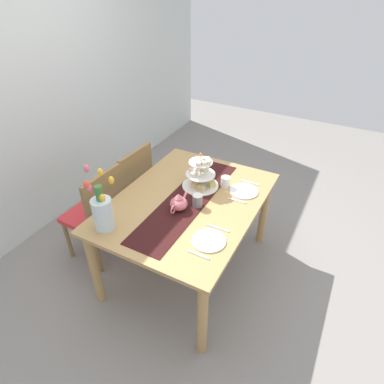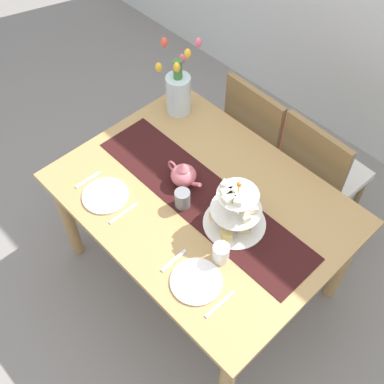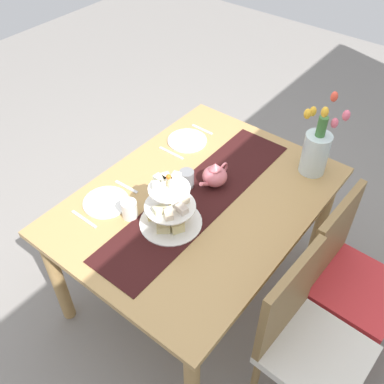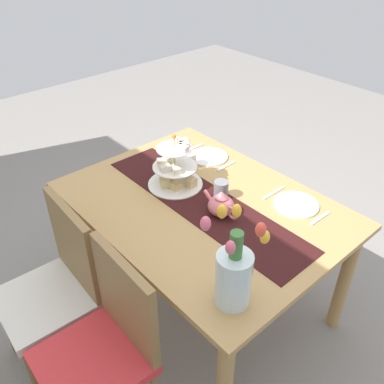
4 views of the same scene
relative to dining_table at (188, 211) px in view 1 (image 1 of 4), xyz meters
name	(u,v)px [view 1 (image 1 of 4)]	position (x,y,z in m)	size (l,w,h in m)	color
ground_plane	(188,266)	(0.00, 0.00, -0.64)	(8.00, 8.00, 0.00)	gray
room_wall_rear	(23,96)	(0.00, 1.63, 0.66)	(6.00, 0.08, 2.60)	silver
dining_table	(188,211)	(0.00, 0.00, 0.00)	(1.41, 1.05, 0.74)	tan
chair_left	(98,212)	(-0.23, 0.75, -0.13)	(0.43, 0.43, 0.91)	olive
chair_right	(129,187)	(0.21, 0.75, -0.13)	(0.44, 0.44, 0.91)	olive
table_runner	(187,200)	(0.00, 0.00, 0.10)	(1.27, 0.31, 0.00)	black
tiered_cake_stand	(201,176)	(0.22, 0.00, 0.20)	(0.30, 0.30, 0.30)	beige
teapot	(179,203)	(-0.13, 0.00, 0.16)	(0.24, 0.13, 0.14)	#D66B75
tulip_vase	(102,210)	(-0.55, 0.35, 0.25)	(0.19, 0.23, 0.45)	silver
dinner_plate_left	(209,240)	(-0.34, -0.34, 0.11)	(0.23, 0.23, 0.01)	white
fork_left	(199,255)	(-0.48, -0.34, 0.11)	(0.02, 0.15, 0.01)	silver
knife_left	(218,228)	(-0.19, -0.34, 0.11)	(0.01, 0.17, 0.01)	silver
dinner_plate_right	(244,191)	(0.32, -0.34, 0.11)	(0.23, 0.23, 0.01)	white
fork_right	(237,201)	(0.17, -0.34, 0.11)	(0.02, 0.15, 0.01)	silver
knife_right	(250,183)	(0.46, -0.34, 0.11)	(0.01, 0.17, 0.01)	silver
mug_grey	(198,200)	(-0.03, -0.10, 0.15)	(0.08, 0.08, 0.10)	slate
mug_white_text	(225,182)	(0.31, -0.18, 0.15)	(0.08, 0.08, 0.10)	white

